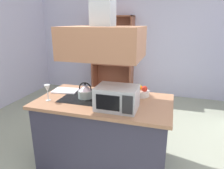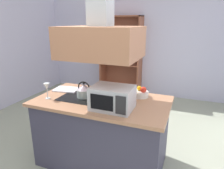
% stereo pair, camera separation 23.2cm
% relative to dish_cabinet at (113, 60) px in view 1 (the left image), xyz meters
% --- Properties ---
extents(ground_plane, '(7.80, 7.80, 0.00)m').
position_rel_dish_cabinet_xyz_m(ground_plane, '(0.88, -2.78, -0.88)').
color(ground_plane, '#979C87').
extents(wall_back, '(6.00, 0.12, 2.70)m').
position_rel_dish_cabinet_xyz_m(wall_back, '(0.88, 0.22, 0.47)').
color(wall_back, silver).
rests_on(wall_back, ground).
extents(kitchen_island, '(1.68, 0.94, 0.90)m').
position_rel_dish_cabinet_xyz_m(kitchen_island, '(0.70, -2.77, -0.43)').
color(kitchen_island, '#3A384B').
rests_on(kitchen_island, ground).
extents(range_hood, '(0.90, 0.70, 1.27)m').
position_rel_dish_cabinet_xyz_m(range_hood, '(0.70, -2.77, 0.85)').
color(range_hood, '#B87954').
extents(dish_cabinet, '(1.05, 0.40, 1.98)m').
position_rel_dish_cabinet_xyz_m(dish_cabinet, '(0.00, 0.00, 0.00)').
color(dish_cabinet, brown).
rests_on(dish_cabinet, ground).
extents(kettle, '(0.19, 0.19, 0.21)m').
position_rel_dish_cabinet_xyz_m(kettle, '(0.45, -2.77, 0.11)').
color(kettle, '#AEC2BF').
rests_on(kettle, kitchen_island).
extents(cutting_board, '(0.37, 0.28, 0.02)m').
position_rel_dish_cabinet_xyz_m(cutting_board, '(0.07, -2.61, 0.03)').
color(cutting_board, white).
rests_on(cutting_board, kitchen_island).
extents(microwave, '(0.46, 0.35, 0.26)m').
position_rel_dish_cabinet_xyz_m(microwave, '(0.92, -2.98, 0.15)').
color(microwave, '#B7BABF').
rests_on(microwave, kitchen_island).
extents(wine_glass_on_counter, '(0.08, 0.08, 0.21)m').
position_rel_dish_cabinet_xyz_m(wine_glass_on_counter, '(0.04, -2.99, 0.17)').
color(wine_glass_on_counter, silver).
rests_on(wine_glass_on_counter, kitchen_island).
extents(fruit_bowl, '(0.22, 0.22, 0.14)m').
position_rel_dish_cabinet_xyz_m(fruit_bowl, '(1.12, -2.48, 0.06)').
color(fruit_bowl, silver).
rests_on(fruit_bowl, kitchen_island).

